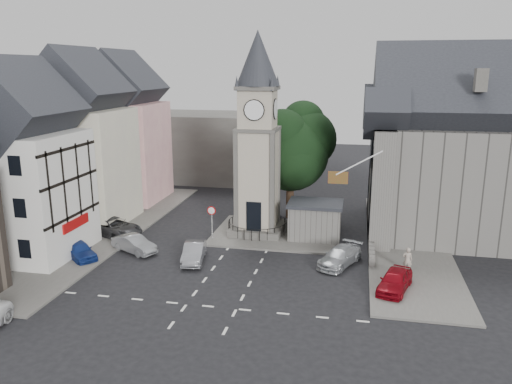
% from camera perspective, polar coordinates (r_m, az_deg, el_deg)
% --- Properties ---
extents(ground, '(120.00, 120.00, 0.00)m').
position_cam_1_polar(ground, '(34.52, -2.49, -8.90)').
color(ground, black).
rests_on(ground, ground).
extents(pavement_west, '(6.00, 30.00, 0.14)m').
position_cam_1_polar(pavement_west, '(44.14, -16.51, -4.20)').
color(pavement_west, '#595651').
rests_on(pavement_west, ground).
extents(pavement_east, '(6.00, 26.00, 0.14)m').
position_cam_1_polar(pavement_east, '(41.25, 16.83, -5.50)').
color(pavement_east, '#595651').
rests_on(pavement_east, ground).
extents(central_island, '(10.00, 8.00, 0.16)m').
position_cam_1_polar(central_island, '(41.53, 2.22, -4.74)').
color(central_island, '#595651').
rests_on(central_island, ground).
extents(road_markings, '(20.00, 8.00, 0.01)m').
position_cam_1_polar(road_markings, '(29.71, -5.13, -12.91)').
color(road_markings, silver).
rests_on(road_markings, ground).
extents(clock_tower, '(4.86, 4.86, 16.25)m').
position_cam_1_polar(clock_tower, '(39.94, 0.19, 6.38)').
color(clock_tower, '#4C4944').
rests_on(clock_tower, ground).
extents(stone_shelter, '(4.30, 3.30, 3.08)m').
position_cam_1_polar(stone_shelter, '(40.23, 6.77, -3.26)').
color(stone_shelter, slate).
rests_on(stone_shelter, ground).
extents(town_tree, '(7.20, 7.20, 10.80)m').
position_cam_1_polar(town_tree, '(44.67, 4.00, 5.68)').
color(town_tree, black).
rests_on(town_tree, ground).
extents(warning_sign_post, '(0.70, 0.19, 2.85)m').
position_cam_1_polar(warning_sign_post, '(39.57, -5.10, -2.79)').
color(warning_sign_post, black).
rests_on(warning_sign_post, ground).
extents(terrace_pink, '(8.10, 7.60, 12.80)m').
position_cam_1_polar(terrace_pink, '(52.76, -14.83, 6.10)').
color(terrace_pink, '#CD8D94').
rests_on(terrace_pink, ground).
extents(terrace_cream, '(8.10, 7.60, 12.80)m').
position_cam_1_polar(terrace_cream, '(45.81, -19.24, 4.64)').
color(terrace_cream, beige).
rests_on(terrace_cream, ground).
extents(terrace_tudor, '(8.10, 7.60, 12.00)m').
position_cam_1_polar(terrace_tudor, '(39.34, -25.08, 2.07)').
color(terrace_tudor, silver).
rests_on(terrace_tudor, ground).
extents(backdrop_west, '(20.00, 10.00, 8.00)m').
position_cam_1_polar(backdrop_west, '(62.78, -6.96, 5.29)').
color(backdrop_west, '#4C4944').
rests_on(backdrop_west, ground).
extents(east_building, '(14.40, 11.40, 12.60)m').
position_cam_1_polar(east_building, '(43.12, 21.84, 3.44)').
color(east_building, slate).
rests_on(east_building, ground).
extents(east_boundary_wall, '(0.40, 16.00, 0.90)m').
position_cam_1_polar(east_boundary_wall, '(42.85, 12.91, -3.98)').
color(east_boundary_wall, slate).
rests_on(east_boundary_wall, ground).
extents(flagpole, '(3.68, 0.10, 2.74)m').
position_cam_1_polar(flagpole, '(35.40, 11.69, 3.26)').
color(flagpole, white).
rests_on(flagpole, ground).
extents(car_west_blue, '(3.92, 3.51, 1.29)m').
position_cam_1_polar(car_west_blue, '(38.41, -19.56, -6.27)').
color(car_west_blue, navy).
rests_on(car_west_blue, ground).
extents(car_west_silver, '(4.06, 2.89, 1.27)m').
position_cam_1_polar(car_west_silver, '(38.53, -13.74, -5.80)').
color(car_west_silver, gray).
rests_on(car_west_silver, ground).
extents(car_west_grey, '(5.81, 4.28, 1.47)m').
position_cam_1_polar(car_west_grey, '(42.66, -15.99, -3.86)').
color(car_west_grey, '#323235').
rests_on(car_west_grey, ground).
extents(car_island_silver, '(2.09, 4.14, 1.30)m').
position_cam_1_polar(car_island_silver, '(36.05, -7.11, -6.86)').
color(car_island_silver, gray).
rests_on(car_island_silver, ground).
extents(car_island_east, '(3.41, 4.68, 1.26)m').
position_cam_1_polar(car_island_east, '(35.58, 9.55, -7.27)').
color(car_island_east, '#A6A9AE').
rests_on(car_island_east, ground).
extents(car_east_red, '(2.69, 4.27, 1.35)m').
position_cam_1_polar(car_east_red, '(32.40, 15.59, -9.72)').
color(car_east_red, maroon).
rests_on(car_east_red, ground).
extents(pedestrian, '(0.67, 0.47, 1.76)m').
position_cam_1_polar(pedestrian, '(35.32, 16.91, -7.44)').
color(pedestrian, '#A8998A').
rests_on(pedestrian, ground).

